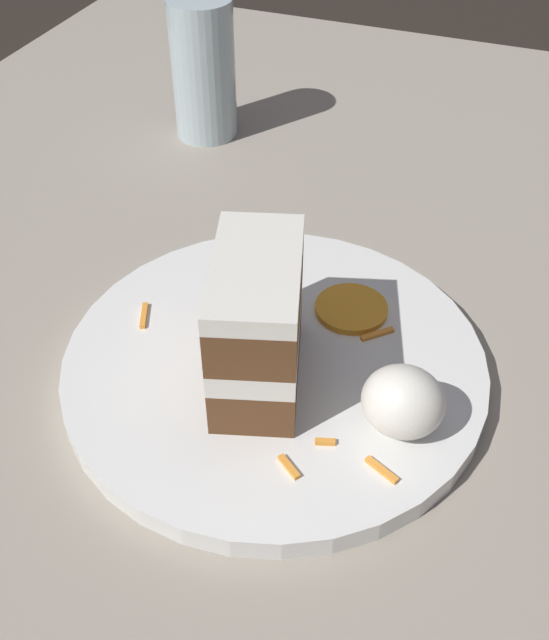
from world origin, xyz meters
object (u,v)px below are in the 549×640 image
at_px(plate, 274,364).
at_px(orange_garnish, 351,309).
at_px(cream_dollop, 403,402).
at_px(cake_slice, 257,323).
at_px(drinking_glass, 204,79).

distance_m(plate, orange_garnish, 0.08).
bearing_deg(cream_dollop, cake_slice, 174.89).
bearing_deg(plate, cream_dollop, -17.60).
distance_m(cake_slice, orange_garnish, 0.11).
distance_m(plate, cream_dollop, 0.11).
bearing_deg(orange_garnish, drinking_glass, 133.79).
height_order(plate, cake_slice, cake_slice).
height_order(plate, orange_garnish, orange_garnish).
bearing_deg(plate, cake_slice, -99.54).
distance_m(cake_slice, drinking_glass, 0.38).
xyz_separation_m(cake_slice, cream_dollop, (0.10, -0.01, -0.03)).
relative_size(cake_slice, cream_dollop, 2.23).
bearing_deg(drinking_glass, cake_slice, -59.82).
distance_m(plate, cake_slice, 0.06).
distance_m(cream_dollop, orange_garnish, 0.12).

